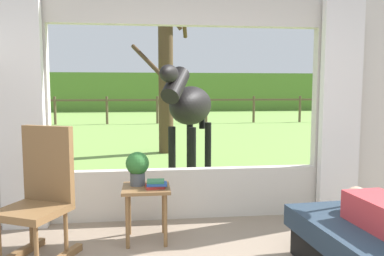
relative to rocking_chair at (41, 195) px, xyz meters
The scene contains 12 objects.
back_wall_with_window 1.75m from the rocking_chair, 34.09° to the left, with size 5.20×0.12×2.55m.
curtain_panel_left 1.07m from the rocking_chair, 115.35° to the left, with size 0.44×0.10×2.40m, color silver.
curtain_panel_right 3.18m from the rocking_chair, 14.13° to the left, with size 0.44×0.10×2.40m, color silver.
outdoor_pasture_lawn 11.89m from the rocking_chair, 83.57° to the left, with size 36.00×21.68×0.02m, color #759E47.
distant_hill_ridge 21.69m from the rocking_chair, 86.48° to the left, with size 36.00×2.00×2.40m, color #588133.
rocking_chair is the anchor object (origin of this frame).
side_table 0.93m from the rocking_chair, 17.77° to the left, with size 0.44×0.44×0.52m.
potted_plant 0.88m from the rocking_chair, 23.16° to the left, with size 0.22×0.22×0.32m.
book_stack 0.99m from the rocking_chair, 12.87° to the left, with size 0.20×0.17×0.07m.
horse 3.11m from the rocking_chair, 59.52° to the left, with size 1.10×1.77×1.73m.
pasture_tree 5.42m from the rocking_chair, 75.69° to the left, with size 1.27×1.13×3.47m.
pasture_fence_line 12.37m from the rocking_chair, 83.83° to the left, with size 16.10×0.10×1.10m.
Camera 1 is at (-0.44, -1.91, 1.44)m, focal length 35.99 mm.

